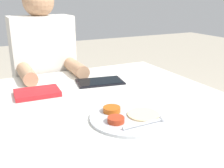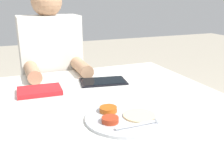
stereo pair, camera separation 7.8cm
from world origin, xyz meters
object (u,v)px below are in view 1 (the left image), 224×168
Objects in this scene: tablet_device at (100,82)px; person_diner at (46,96)px; red_notebook at (37,93)px; thali_tray at (129,117)px.

tablet_device is 0.47m from person_diner.
red_notebook is at bearing -106.19° from person_diner.
thali_tray is at bearing -82.51° from person_diner.
red_notebook is 0.16× the size of person_diner.
tablet_device is (0.31, 0.04, -0.00)m from red_notebook.
thali_tray is 1.42× the size of red_notebook.
red_notebook reaches higher than tablet_device.
person_diner is at bearing 114.63° from tablet_device.
person_diner is at bearing 73.81° from red_notebook.
thali_tray reaches higher than tablet_device.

